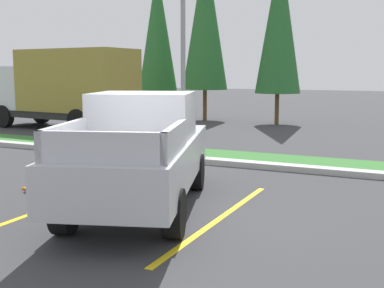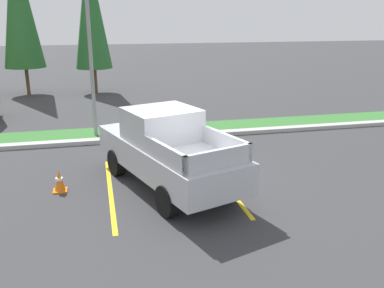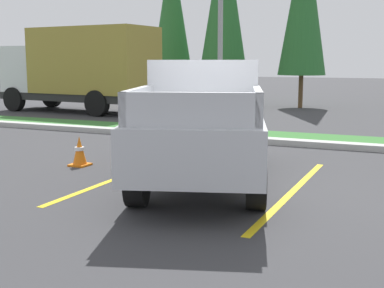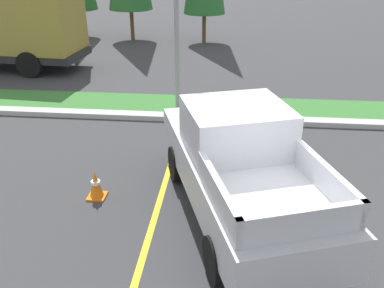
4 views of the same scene
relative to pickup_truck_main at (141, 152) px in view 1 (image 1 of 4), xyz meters
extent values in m
plane|color=#38383A|center=(0.66, -0.48, -1.04)|extent=(120.00, 120.00, 0.00)
cube|color=yellow|center=(-1.53, -0.05, -1.04)|extent=(0.12, 4.80, 0.01)
cube|color=yellow|center=(1.57, -0.05, -1.04)|extent=(0.12, 4.80, 0.01)
cube|color=#B2B2AD|center=(0.66, 4.52, -0.97)|extent=(56.00, 0.40, 0.15)
cube|color=#387533|center=(0.66, 5.62, -1.01)|extent=(56.00, 1.80, 0.06)
cylinder|color=black|center=(-1.28, 1.15, -0.66)|extent=(0.51, 0.81, 0.76)
cylinder|color=black|center=(0.33, 1.69, -0.66)|extent=(0.51, 0.81, 0.76)
cylinder|color=black|center=(-0.29, -1.79, -0.66)|extent=(0.51, 0.81, 0.76)
cylinder|color=black|center=(1.32, -1.25, -0.66)|extent=(0.51, 0.81, 0.76)
cube|color=silver|center=(0.02, -0.05, -0.16)|extent=(3.46, 5.53, 0.76)
cube|color=silver|center=(-0.08, 0.24, 0.64)|extent=(2.18, 2.08, 0.84)
cube|color=#2D3842|center=(-0.34, 1.01, 0.69)|extent=(1.55, 0.57, 0.63)
cube|color=silver|center=(-0.33, -1.69, 0.44)|extent=(0.70, 1.83, 0.44)
cube|color=silver|center=(1.29, -1.15, 0.44)|extent=(0.70, 1.83, 0.44)
cube|color=silver|center=(0.77, -2.28, 0.44)|extent=(1.74, 0.67, 0.44)
cube|color=silver|center=(-0.80, 2.37, -0.40)|extent=(1.76, 0.73, 0.28)
cylinder|color=black|center=(-12.29, 8.56, -0.54)|extent=(1.02, 0.38, 1.00)
cylinder|color=black|center=(-12.12, 10.75, -0.54)|extent=(1.02, 0.38, 1.00)
cylinder|color=black|center=(-7.90, 8.22, -0.54)|extent=(1.02, 0.38, 1.00)
cylinder|color=black|center=(-7.74, 10.42, -0.54)|extent=(1.02, 0.38, 1.00)
cube|color=#262626|center=(-9.62, 9.46, -0.39)|extent=(6.96, 2.81, 0.30)
cube|color=silver|center=(-12.16, 9.65, 0.71)|extent=(1.77, 2.42, 1.90)
cube|color=#2D3842|center=(-12.98, 9.71, 0.96)|extent=(0.22, 2.10, 0.90)
cube|color=olive|center=(-8.82, 9.40, 1.06)|extent=(5.17, 2.77, 2.60)
cylinder|color=gray|center=(-1.83, 5.42, 2.08)|extent=(0.14, 0.14, 6.23)
cylinder|color=brown|center=(-8.62, 16.07, -0.32)|extent=(0.20, 0.20, 1.44)
cone|color=#28662D|center=(-8.62, 16.07, 3.69)|extent=(2.08, 2.08, 6.57)
cylinder|color=brown|center=(-5.57, 15.49, -0.25)|extent=(0.20, 0.20, 1.57)
cone|color=#28662D|center=(-5.57, 15.49, 4.12)|extent=(2.27, 2.27, 7.17)
cylinder|color=brown|center=(-1.70, 15.16, -0.31)|extent=(0.20, 0.20, 1.47)
cone|color=#28662D|center=(-1.70, 15.16, 3.77)|extent=(2.12, 2.12, 6.69)
cube|color=orange|center=(-2.83, 0.26, -1.02)|extent=(0.36, 0.36, 0.04)
cone|color=orange|center=(-2.83, 0.26, -0.72)|extent=(0.28, 0.28, 0.56)
cylinder|color=white|center=(-2.83, 0.26, -0.69)|extent=(0.19, 0.19, 0.07)
camera|label=1|loc=(4.59, -7.55, 1.44)|focal=45.96mm
camera|label=2|loc=(-1.74, -10.47, 3.42)|focal=39.11mm
camera|label=3|loc=(3.40, -8.05, 1.04)|focal=48.12mm
camera|label=4|loc=(-0.21, -6.60, 3.62)|focal=38.52mm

